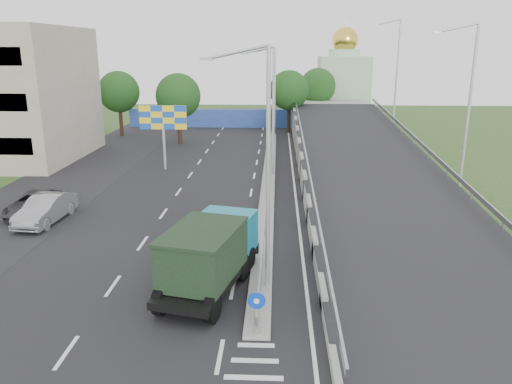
# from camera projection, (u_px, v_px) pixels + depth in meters

# --- Properties ---
(ground) EXTENTS (160.00, 160.00, 0.00)m
(ground) POSITION_uv_depth(u_px,v_px,m) (254.00, 377.00, 15.92)
(ground) COLOR #2D4C1E
(ground) RESTS_ON ground
(road_surface) EXTENTS (26.00, 90.00, 0.04)m
(road_surface) POSITION_uv_depth(u_px,v_px,m) (225.00, 197.00, 35.24)
(road_surface) COLOR black
(road_surface) RESTS_ON ground
(parking_strip) EXTENTS (8.00, 90.00, 0.05)m
(parking_strip) POSITION_uv_depth(u_px,v_px,m) (45.00, 194.00, 35.79)
(parking_strip) COLOR black
(parking_strip) RESTS_ON ground
(median) EXTENTS (1.00, 44.00, 0.20)m
(median) POSITION_uv_depth(u_px,v_px,m) (268.00, 181.00, 38.93)
(median) COLOR gray
(median) RESTS_ON ground
(overpass_ramp) EXTENTS (10.00, 50.00, 3.50)m
(overpass_ramp) POSITION_uv_depth(u_px,v_px,m) (366.00, 162.00, 38.16)
(overpass_ramp) COLOR gray
(overpass_ramp) RESTS_ON ground
(median_guardrail) EXTENTS (0.09, 44.00, 0.71)m
(median_guardrail) POSITION_uv_depth(u_px,v_px,m) (268.00, 173.00, 38.75)
(median_guardrail) COLOR gray
(median_guardrail) RESTS_ON median
(sign_bollard) EXTENTS (0.64, 0.23, 1.67)m
(sign_bollard) POSITION_uv_depth(u_px,v_px,m) (257.00, 313.00, 17.72)
(sign_bollard) COLOR black
(sign_bollard) RESTS_ON median
(lamp_post_near) EXTENTS (2.74, 0.18, 10.08)m
(lamp_post_near) POSITION_uv_depth(u_px,v_px,m) (263.00, 159.00, 20.07)
(lamp_post_near) COLOR #B2B5B7
(lamp_post_near) RESTS_ON median
(lamp_post_mid) EXTENTS (2.74, 0.18, 10.08)m
(lamp_post_mid) POSITION_uv_depth(u_px,v_px,m) (271.00, 105.00, 39.26)
(lamp_post_mid) COLOR #B2B5B7
(lamp_post_mid) RESTS_ON median
(lamp_post_far) EXTENTS (2.74, 0.18, 10.08)m
(lamp_post_far) POSITION_uv_depth(u_px,v_px,m) (273.00, 86.00, 58.46)
(lamp_post_far) COLOR #B2B5B7
(lamp_post_far) RESTS_ON median
(blue_wall) EXTENTS (30.00, 0.50, 2.40)m
(blue_wall) POSITION_uv_depth(u_px,v_px,m) (242.00, 119.00, 65.67)
(blue_wall) COLOR #2A339D
(blue_wall) RESTS_ON ground
(church) EXTENTS (7.00, 7.00, 13.80)m
(church) POSITION_uv_depth(u_px,v_px,m) (343.00, 83.00, 71.63)
(church) COLOR #B2CCAD
(church) RESTS_ON ground
(billboard) EXTENTS (4.00, 0.24, 5.50)m
(billboard) POSITION_uv_depth(u_px,v_px,m) (163.00, 121.00, 42.01)
(billboard) COLOR #B2B5B7
(billboard) RESTS_ON ground
(tree_left_mid) EXTENTS (4.80, 4.80, 7.60)m
(tree_left_mid) POSITION_uv_depth(u_px,v_px,m) (178.00, 96.00, 53.30)
(tree_left_mid) COLOR black
(tree_left_mid) RESTS_ON ground
(tree_median_far) EXTENTS (4.80, 4.80, 7.60)m
(tree_median_far) POSITION_uv_depth(u_px,v_px,m) (289.00, 90.00, 60.48)
(tree_median_far) COLOR black
(tree_median_far) RESTS_ON ground
(tree_left_far) EXTENTS (4.80, 4.80, 7.60)m
(tree_left_far) POSITION_uv_depth(u_px,v_px,m) (119.00, 92.00, 58.43)
(tree_left_far) COLOR black
(tree_left_far) RESTS_ON ground
(tree_ramp_far) EXTENTS (4.80, 4.80, 7.60)m
(tree_ramp_far) POSITION_uv_depth(u_px,v_px,m) (318.00, 86.00, 67.03)
(tree_ramp_far) COLOR black
(tree_ramp_far) RESTS_ON ground
(dump_truck) EXTENTS (3.99, 7.21, 3.01)m
(dump_truck) POSITION_uv_depth(u_px,v_px,m) (210.00, 252.00, 21.41)
(dump_truck) COLOR black
(dump_truck) RESTS_ON ground
(parked_car_b) EXTENTS (2.11, 5.09, 1.64)m
(parked_car_b) POSITION_uv_depth(u_px,v_px,m) (46.00, 209.00, 29.88)
(parked_car_b) COLOR gray
(parked_car_b) RESTS_ON ground
(parked_car_c) EXTENTS (2.34, 4.99, 1.38)m
(parked_car_c) POSITION_uv_depth(u_px,v_px,m) (34.00, 203.00, 31.43)
(parked_car_c) COLOR #302E33
(parked_car_c) RESTS_ON ground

